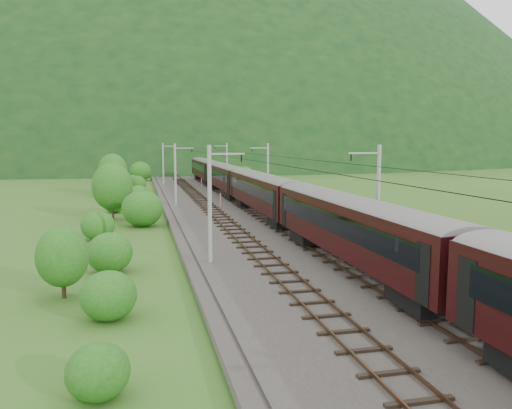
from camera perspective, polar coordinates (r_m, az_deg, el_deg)
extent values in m
plane|color=#355119|center=(35.97, 4.66, -6.52)|extent=(600.00, 600.00, 0.00)
cube|color=#38332D|center=(45.35, 0.78, -3.44)|extent=(14.00, 220.00, 0.30)
cube|color=#523723|center=(44.64, -3.11, -3.17)|extent=(0.08, 220.00, 0.15)
cube|color=#523723|center=(44.91, -1.31, -3.10)|extent=(0.08, 220.00, 0.15)
cube|color=black|center=(44.80, -2.21, -3.30)|extent=(2.40, 220.00, 0.12)
cube|color=#523723|center=(45.71, 2.82, -2.92)|extent=(0.08, 220.00, 0.15)
cube|color=#523723|center=(46.13, 4.54, -2.84)|extent=(0.08, 220.00, 0.15)
cube|color=black|center=(45.94, 3.68, -3.05)|extent=(2.40, 220.00, 0.12)
cylinder|color=gray|center=(33.82, -5.31, 0.01)|extent=(0.28, 0.28, 8.00)
cube|color=gray|center=(33.75, -3.35, 5.80)|extent=(2.40, 0.12, 0.12)
cylinder|color=black|center=(33.95, -1.67, 5.31)|extent=(0.10, 0.10, 0.50)
cylinder|color=gray|center=(65.54, -9.21, 3.40)|extent=(0.28, 0.28, 8.00)
cube|color=gray|center=(65.50, -8.21, 6.40)|extent=(2.40, 0.12, 0.12)
cylinder|color=black|center=(65.60, -7.34, 6.15)|extent=(0.10, 0.10, 0.50)
cylinder|color=gray|center=(97.44, -10.57, 4.58)|extent=(0.28, 0.28, 8.00)
cube|color=gray|center=(97.42, -9.90, 6.59)|extent=(2.40, 0.12, 0.12)
cylinder|color=black|center=(97.48, -9.31, 6.43)|extent=(0.10, 0.10, 0.50)
cylinder|color=gray|center=(129.39, -11.25, 5.17)|extent=(0.28, 0.28, 8.00)
cube|color=gray|center=(129.37, -10.76, 6.69)|extent=(2.40, 0.12, 0.12)
cylinder|color=black|center=(129.42, -10.31, 6.57)|extent=(0.10, 0.10, 0.50)
cylinder|color=gray|center=(161.36, -11.67, 5.53)|extent=(0.28, 0.28, 8.00)
cube|color=gray|center=(161.35, -11.27, 6.75)|extent=(2.40, 0.12, 0.12)
cylinder|color=black|center=(161.39, -10.91, 6.65)|extent=(0.10, 0.10, 0.50)
cylinder|color=gray|center=(37.58, 13.77, 0.55)|extent=(0.28, 0.28, 8.00)
cube|color=gray|center=(36.82, 12.25, 5.77)|extent=(2.40, 0.12, 0.12)
cylinder|color=black|center=(36.41, 10.81, 5.32)|extent=(0.10, 0.10, 0.50)
cylinder|color=gray|center=(67.55, 1.36, 3.60)|extent=(0.28, 0.28, 8.00)
cube|color=gray|center=(67.13, 0.37, 6.49)|extent=(2.40, 0.12, 0.12)
cylinder|color=black|center=(66.91, -0.47, 6.23)|extent=(0.10, 0.10, 0.50)
cylinder|color=gray|center=(98.81, -3.34, 4.72)|extent=(0.28, 0.28, 8.00)
cube|color=gray|center=(98.52, -4.05, 6.69)|extent=(2.40, 0.12, 0.12)
cylinder|color=black|center=(98.37, -4.63, 6.50)|extent=(0.10, 0.10, 0.50)
cylinder|color=gray|center=(130.42, -5.78, 5.29)|extent=(0.28, 0.28, 8.00)
cube|color=gray|center=(130.21, -6.33, 6.77)|extent=(2.40, 0.12, 0.12)
cylinder|color=black|center=(130.09, -6.76, 6.63)|extent=(0.10, 0.10, 0.50)
cylinder|color=gray|center=(162.19, -7.27, 5.63)|extent=(0.28, 0.28, 8.00)
cube|color=gray|center=(162.01, -7.71, 6.82)|extent=(2.40, 0.12, 0.12)
cylinder|color=black|center=(161.92, -8.07, 6.71)|extent=(0.10, 0.10, 0.50)
cylinder|color=black|center=(44.07, -2.25, 5.35)|extent=(0.03, 198.00, 0.03)
cylinder|color=black|center=(45.24, 3.75, 5.38)|extent=(0.03, 198.00, 0.03)
ellipsoid|color=black|center=(293.56, -11.19, 5.37)|extent=(504.00, 360.00, 244.00)
cube|color=black|center=(32.34, 11.08, -2.54)|extent=(3.07, 23.32, 3.18)
cylinder|color=slate|center=(32.14, 11.14, -0.03)|extent=(3.07, 23.20, 3.07)
cube|color=black|center=(31.68, 8.53, -1.99)|extent=(0.05, 20.52, 1.22)
cube|color=black|center=(32.95, 13.56, -1.76)|extent=(0.05, 20.52, 1.22)
cube|color=black|center=(25.80, 18.55, -10.00)|extent=(2.33, 3.39, 0.95)
cube|color=black|center=(40.16, 6.21, -3.56)|extent=(2.33, 3.39, 0.95)
cube|color=black|center=(54.80, 0.76, 1.53)|extent=(3.07, 23.32, 3.18)
cylinder|color=slate|center=(54.68, 0.77, 3.02)|extent=(3.07, 23.20, 3.07)
cube|color=black|center=(54.41, -0.83, 1.89)|extent=(0.05, 20.52, 1.22)
cube|color=black|center=(55.16, 2.33, 1.96)|extent=(0.05, 20.52, 1.22)
cube|color=black|center=(47.25, 3.16, -1.91)|extent=(2.33, 3.39, 0.95)
cube|color=black|center=(62.93, -1.04, 0.37)|extent=(2.33, 3.39, 0.95)
cube|color=black|center=(78.11, -3.49, 3.20)|extent=(3.07, 23.32, 3.18)
cylinder|color=slate|center=(78.02, -3.50, 4.25)|extent=(3.07, 23.20, 3.07)
cube|color=black|center=(77.83, -4.62, 3.46)|extent=(0.05, 20.52, 1.22)
cube|color=black|center=(78.36, -2.37, 3.50)|extent=(0.05, 20.52, 1.22)
cube|color=black|center=(70.29, -2.35, 1.08)|extent=(2.33, 3.39, 0.95)
cube|color=black|center=(86.30, -4.40, 2.19)|extent=(2.33, 3.39, 0.95)
cube|color=black|center=(101.68, -5.79, 4.10)|extent=(3.07, 23.32, 3.18)
cylinder|color=slate|center=(101.62, -5.80, 4.90)|extent=(3.07, 23.20, 3.07)
cube|color=black|center=(101.47, -6.66, 4.29)|extent=(0.05, 20.52, 1.22)
cube|color=black|center=(101.88, -4.92, 4.33)|extent=(0.05, 20.52, 1.22)
cube|color=black|center=(93.75, -5.12, 2.58)|extent=(2.33, 3.39, 0.95)
cube|color=black|center=(109.89, -6.33, 3.24)|extent=(2.33, 3.39, 0.95)
cube|color=navy|center=(134.86, -7.65, 4.82)|extent=(3.07, 19.08, 3.18)
cylinder|color=slate|center=(134.81, -7.66, 5.42)|extent=(3.07, 18.99, 3.07)
cube|color=black|center=(134.70, -8.32, 4.96)|extent=(0.05, 16.79, 1.22)
cube|color=black|center=(135.00, -6.99, 4.99)|extent=(0.05, 16.79, 1.22)
cube|color=black|center=(128.32, -7.34, 3.78)|extent=(2.33, 3.39, 0.95)
cube|color=black|center=(141.59, -7.91, 4.08)|extent=(2.33, 3.39, 0.95)
cube|color=yellow|center=(144.16, -8.02, 4.87)|extent=(3.14, 0.50, 2.86)
cube|color=yellow|center=(125.58, -7.23, 4.56)|extent=(3.14, 0.50, 2.86)
cube|color=black|center=(137.77, -7.79, 5.77)|extent=(0.08, 1.60, 0.95)
cylinder|color=red|center=(65.12, -4.08, 0.62)|extent=(0.17, 0.17, 1.58)
cylinder|color=red|center=(92.61, -6.25, 2.51)|extent=(0.16, 0.16, 1.50)
cylinder|color=black|center=(97.00, -9.11, 2.91)|extent=(0.16, 0.16, 2.29)
sphere|color=red|center=(96.92, -9.13, 3.62)|extent=(0.27, 0.27, 0.27)
ellipsoid|color=#235115|center=(18.12, -17.62, -17.76)|extent=(2.13, 2.13, 1.91)
ellipsoid|color=#235115|center=(25.18, -16.52, -9.96)|extent=(2.68, 2.68, 2.41)
ellipsoid|color=#235115|center=(33.98, -16.39, -5.30)|extent=(2.95, 2.95, 2.66)
ellipsoid|color=#235115|center=(45.31, -17.62, -2.31)|extent=(2.89, 2.89, 2.60)
ellipsoid|color=#235115|center=(51.42, -12.86, -0.44)|extent=(4.10, 4.10, 3.69)
ellipsoid|color=#235115|center=(62.43, -15.89, 0.13)|extent=(2.54, 2.54, 2.29)
ellipsoid|color=#235115|center=(68.51, -13.29, 1.01)|extent=(3.06, 3.06, 2.75)
ellipsoid|color=#235115|center=(77.31, -15.22, 1.70)|extent=(3.27, 3.27, 2.95)
ellipsoid|color=#235115|center=(87.02, -13.47, 2.31)|extent=(3.16, 3.16, 2.84)
ellipsoid|color=#235115|center=(96.03, -15.00, 2.53)|extent=(2.54, 2.54, 2.29)
ellipsoid|color=#235115|center=(102.65, -13.94, 2.75)|extent=(2.17, 2.17, 1.95)
ellipsoid|color=#235115|center=(112.50, -13.10, 3.73)|extent=(4.69, 4.69, 4.22)
ellipsoid|color=#235115|center=(121.60, -13.38, 3.62)|extent=(3.06, 3.06, 2.75)
ellipsoid|color=#235115|center=(128.90, -14.67, 3.68)|extent=(2.64, 2.64, 2.38)
cylinder|color=black|center=(29.41, -21.16, -7.93)|extent=(0.24, 0.24, 2.16)
ellipsoid|color=#235115|center=(29.12, -21.27, -5.58)|extent=(2.78, 2.78, 3.34)
cylinder|color=black|center=(57.12, -16.05, 0.05)|extent=(0.24, 0.24, 3.40)
ellipsoid|color=#235115|center=(56.92, -16.12, 2.00)|extent=(4.37, 4.37, 5.25)
cylinder|color=black|center=(83.30, -16.03, 2.28)|extent=(0.24, 0.24, 3.62)
ellipsoid|color=#235115|center=(83.16, -16.08, 3.70)|extent=(4.65, 4.65, 5.58)
ellipsoid|color=#235115|center=(34.63, 26.39, -5.74)|extent=(2.69, 2.69, 2.42)
ellipsoid|color=#235115|center=(46.79, 17.36, -2.54)|extent=(1.94, 1.94, 1.75)
ellipsoid|color=#235115|center=(60.09, 11.73, -0.14)|extent=(2.25, 2.25, 2.02)
ellipsoid|color=#235115|center=(73.86, 2.86, 1.75)|extent=(3.41, 3.41, 3.07)
ellipsoid|color=#235115|center=(89.72, 2.70, 2.43)|extent=(2.45, 2.45, 2.20)
ellipsoid|color=#235115|center=(102.66, -1.30, 3.31)|extent=(3.55, 3.55, 3.20)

